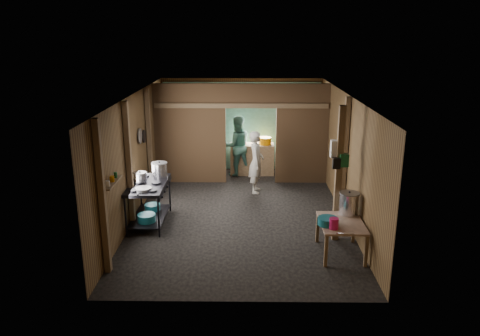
{
  "coord_description": "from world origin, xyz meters",
  "views": [
    {
      "loc": [
        0.12,
        -9.59,
        3.9
      ],
      "look_at": [
        0.0,
        -0.2,
        1.1
      ],
      "focal_mm": 34.87,
      "sensor_mm": 36.0,
      "label": 1
    }
  ],
  "objects_px": {
    "stock_pot": "(349,204)",
    "stove_pot_large": "(160,170)",
    "pink_bucket": "(334,224)",
    "cook": "(256,162)",
    "prep_table": "(341,238)",
    "yellow_tub": "(265,141)",
    "gas_range": "(149,204)"
  },
  "relations": [
    {
      "from": "cook",
      "to": "yellow_tub",
      "type": "bearing_deg",
      "value": -5.68
    },
    {
      "from": "stock_pot",
      "to": "pink_bucket",
      "type": "height_order",
      "value": "stock_pot"
    },
    {
      "from": "prep_table",
      "to": "stove_pot_large",
      "type": "relative_size",
      "value": 3.06
    },
    {
      "from": "stove_pot_large",
      "to": "yellow_tub",
      "type": "relative_size",
      "value": 0.97
    },
    {
      "from": "stock_pot",
      "to": "cook",
      "type": "distance_m",
      "value": 3.37
    },
    {
      "from": "prep_table",
      "to": "pink_bucket",
      "type": "height_order",
      "value": "pink_bucket"
    },
    {
      "from": "pink_bucket",
      "to": "cook",
      "type": "relative_size",
      "value": 0.12
    },
    {
      "from": "stock_pot",
      "to": "cook",
      "type": "height_order",
      "value": "cook"
    },
    {
      "from": "stock_pot",
      "to": "pink_bucket",
      "type": "relative_size",
      "value": 2.28
    },
    {
      "from": "yellow_tub",
      "to": "stock_pot",
      "type": "bearing_deg",
      "value": -72.86
    },
    {
      "from": "prep_table",
      "to": "stove_pot_large",
      "type": "bearing_deg",
      "value": 153.34
    },
    {
      "from": "cook",
      "to": "prep_table",
      "type": "bearing_deg",
      "value": -152.15
    },
    {
      "from": "gas_range",
      "to": "stove_pot_large",
      "type": "relative_size",
      "value": 4.37
    },
    {
      "from": "gas_range",
      "to": "yellow_tub",
      "type": "xyz_separation_m",
      "value": [
        2.53,
        3.53,
        0.51
      ]
    },
    {
      "from": "yellow_tub",
      "to": "pink_bucket",
      "type": "bearing_deg",
      "value": -79.18
    },
    {
      "from": "gas_range",
      "to": "stock_pot",
      "type": "bearing_deg",
      "value": -13.5
    },
    {
      "from": "stock_pot",
      "to": "yellow_tub",
      "type": "height_order",
      "value": "yellow_tub"
    },
    {
      "from": "prep_table",
      "to": "pink_bucket",
      "type": "bearing_deg",
      "value": -124.33
    },
    {
      "from": "pink_bucket",
      "to": "prep_table",
      "type": "bearing_deg",
      "value": 55.67
    },
    {
      "from": "gas_range",
      "to": "stove_pot_large",
      "type": "xyz_separation_m",
      "value": [
        0.17,
        0.45,
        0.59
      ]
    },
    {
      "from": "gas_range",
      "to": "pink_bucket",
      "type": "distance_m",
      "value": 3.88
    },
    {
      "from": "stove_pot_large",
      "to": "yellow_tub",
      "type": "distance_m",
      "value": 3.89
    },
    {
      "from": "prep_table",
      "to": "stove_pot_large",
      "type": "height_order",
      "value": "stove_pot_large"
    },
    {
      "from": "gas_range",
      "to": "pink_bucket",
      "type": "bearing_deg",
      "value": -24.75
    },
    {
      "from": "stove_pot_large",
      "to": "yellow_tub",
      "type": "xyz_separation_m",
      "value": [
        2.36,
        3.09,
        -0.08
      ]
    },
    {
      "from": "pink_bucket",
      "to": "yellow_tub",
      "type": "height_order",
      "value": "yellow_tub"
    },
    {
      "from": "prep_table",
      "to": "cook",
      "type": "relative_size",
      "value": 0.67
    },
    {
      "from": "prep_table",
      "to": "yellow_tub",
      "type": "distance_m",
      "value": 5.05
    },
    {
      "from": "pink_bucket",
      "to": "stock_pot",
      "type": "bearing_deg",
      "value": 59.98
    },
    {
      "from": "prep_table",
      "to": "pink_bucket",
      "type": "distance_m",
      "value": 0.53
    },
    {
      "from": "gas_range",
      "to": "prep_table",
      "type": "height_order",
      "value": "gas_range"
    },
    {
      "from": "stock_pot",
      "to": "stove_pot_large",
      "type": "bearing_deg",
      "value": 159.68
    }
  ]
}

